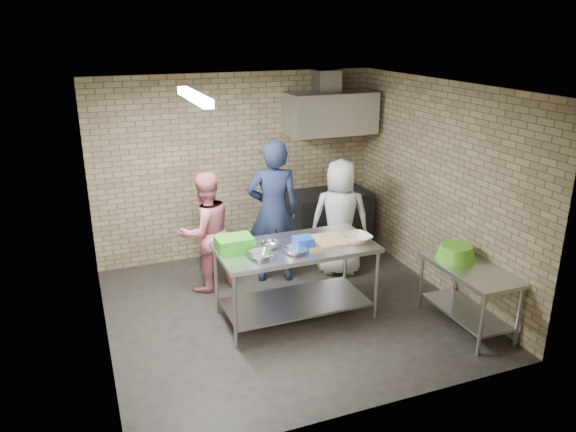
# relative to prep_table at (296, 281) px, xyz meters

# --- Properties ---
(floor) EXTENTS (4.20, 4.20, 0.00)m
(floor) POSITION_rel_prep_table_xyz_m (-0.05, 0.16, -0.46)
(floor) COLOR black
(floor) RESTS_ON ground
(ceiling) EXTENTS (4.20, 4.20, 0.00)m
(ceiling) POSITION_rel_prep_table_xyz_m (-0.05, 0.16, 2.24)
(ceiling) COLOR black
(ceiling) RESTS_ON ground
(back_wall) EXTENTS (4.20, 0.06, 2.70)m
(back_wall) POSITION_rel_prep_table_xyz_m (-0.05, 2.16, 0.89)
(back_wall) COLOR tan
(back_wall) RESTS_ON ground
(front_wall) EXTENTS (4.20, 0.06, 2.70)m
(front_wall) POSITION_rel_prep_table_xyz_m (-0.05, -1.84, 0.89)
(front_wall) COLOR tan
(front_wall) RESTS_ON ground
(left_wall) EXTENTS (0.06, 4.00, 2.70)m
(left_wall) POSITION_rel_prep_table_xyz_m (-2.15, 0.16, 0.89)
(left_wall) COLOR tan
(left_wall) RESTS_ON ground
(right_wall) EXTENTS (0.06, 4.00, 2.70)m
(right_wall) POSITION_rel_prep_table_xyz_m (2.05, 0.16, 0.89)
(right_wall) COLOR tan
(right_wall) RESTS_ON ground
(prep_table) EXTENTS (1.82, 0.91, 0.91)m
(prep_table) POSITION_rel_prep_table_xyz_m (0.00, 0.00, 0.00)
(prep_table) COLOR silver
(prep_table) RESTS_ON floor
(side_counter) EXTENTS (0.60, 1.20, 0.75)m
(side_counter) POSITION_rel_prep_table_xyz_m (1.75, -0.94, -0.08)
(side_counter) COLOR silver
(side_counter) RESTS_ON floor
(stove) EXTENTS (1.20, 0.70, 0.90)m
(stove) POSITION_rel_prep_table_xyz_m (1.30, 1.81, -0.01)
(stove) COLOR black
(stove) RESTS_ON floor
(range_hood) EXTENTS (1.30, 0.60, 0.60)m
(range_hood) POSITION_rel_prep_table_xyz_m (1.30, 1.86, 1.64)
(range_hood) COLOR silver
(range_hood) RESTS_ON back_wall
(hood_duct) EXTENTS (0.35, 0.30, 0.30)m
(hood_duct) POSITION_rel_prep_table_xyz_m (1.30, 2.01, 2.09)
(hood_duct) COLOR #A5A8AD
(hood_duct) RESTS_ON back_wall
(wall_shelf) EXTENTS (0.80, 0.20, 0.04)m
(wall_shelf) POSITION_rel_prep_table_xyz_m (1.60, 2.05, 1.46)
(wall_shelf) COLOR #3F2B19
(wall_shelf) RESTS_ON back_wall
(fluorescent_fixture) EXTENTS (0.10, 1.25, 0.08)m
(fluorescent_fixture) POSITION_rel_prep_table_xyz_m (-1.05, 0.16, 2.18)
(fluorescent_fixture) COLOR white
(fluorescent_fixture) RESTS_ON ceiling
(green_crate) EXTENTS (0.41, 0.30, 0.16)m
(green_crate) POSITION_rel_prep_table_xyz_m (-0.70, 0.12, 0.54)
(green_crate) COLOR #2F9A1C
(green_crate) RESTS_ON prep_table
(blue_tub) EXTENTS (0.20, 0.20, 0.13)m
(blue_tub) POSITION_rel_prep_table_xyz_m (0.05, -0.10, 0.52)
(blue_tub) COLOR blue
(blue_tub) RESTS_ON prep_table
(cutting_board) EXTENTS (0.56, 0.43, 0.03)m
(cutting_board) POSITION_rel_prep_table_xyz_m (0.35, -0.02, 0.47)
(cutting_board) COLOR tan
(cutting_board) RESTS_ON prep_table
(mixing_bowl_a) EXTENTS (0.32, 0.32, 0.07)m
(mixing_bowl_a) POSITION_rel_prep_table_xyz_m (-0.50, -0.20, 0.49)
(mixing_bowl_a) COLOR silver
(mixing_bowl_a) RESTS_ON prep_table
(mixing_bowl_b) EXTENTS (0.24, 0.24, 0.07)m
(mixing_bowl_b) POSITION_rel_prep_table_xyz_m (-0.30, 0.05, 0.49)
(mixing_bowl_b) COLOR #ADAEB4
(mixing_bowl_b) RESTS_ON prep_table
(mixing_bowl_c) EXTENTS (0.29, 0.29, 0.06)m
(mixing_bowl_c) POSITION_rel_prep_table_xyz_m (-0.10, -0.22, 0.49)
(mixing_bowl_c) COLOR silver
(mixing_bowl_c) RESTS_ON prep_table
(ceramic_bowl) EXTENTS (0.39, 0.39, 0.09)m
(ceramic_bowl) POSITION_rel_prep_table_xyz_m (0.70, -0.15, 0.50)
(ceramic_bowl) COLOR beige
(ceramic_bowl) RESTS_ON prep_table
(green_basin) EXTENTS (0.46, 0.46, 0.17)m
(green_basin) POSITION_rel_prep_table_xyz_m (1.73, -0.69, 0.38)
(green_basin) COLOR #59C626
(green_basin) RESTS_ON side_counter
(bottle_red) EXTENTS (0.07, 0.07, 0.18)m
(bottle_red) POSITION_rel_prep_table_xyz_m (1.35, 2.05, 1.57)
(bottle_red) COLOR #B22619
(bottle_red) RESTS_ON wall_shelf
(bottle_green) EXTENTS (0.06, 0.06, 0.15)m
(bottle_green) POSITION_rel_prep_table_xyz_m (1.75, 2.05, 1.56)
(bottle_green) COLOR green
(bottle_green) RESTS_ON wall_shelf
(man_navy) EXTENTS (0.80, 0.62, 1.95)m
(man_navy) POSITION_rel_prep_table_xyz_m (0.11, 1.06, 0.52)
(man_navy) COLOR #151936
(man_navy) RESTS_ON floor
(woman_pink) EXTENTS (0.91, 0.79, 1.59)m
(woman_pink) POSITION_rel_prep_table_xyz_m (-0.80, 1.12, 0.34)
(woman_pink) COLOR #D26F7E
(woman_pink) RESTS_ON floor
(woman_white) EXTENTS (0.94, 0.79, 1.63)m
(woman_white) POSITION_rel_prep_table_xyz_m (1.04, 0.93, 0.36)
(woman_white) COLOR silver
(woman_white) RESTS_ON floor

